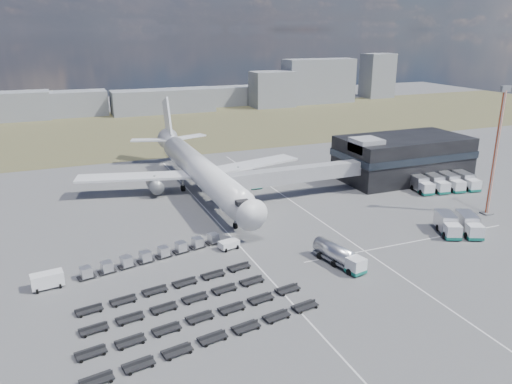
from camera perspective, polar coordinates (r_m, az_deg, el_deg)
name	(u,v)px	position (r m, az deg, el deg)	size (l,w,h in m)	color
ground	(254,248)	(82.25, -0.21, -6.37)	(420.00, 420.00, 0.00)	#565659
grass_strip	(139,129)	(184.75, -13.26, 6.98)	(420.00, 90.00, 0.01)	brown
lane_markings	(299,232)	(88.52, 4.94, -4.60)	(47.12, 110.00, 0.01)	silver
terminal	(402,157)	(123.72, 16.37, 3.88)	(30.40, 16.40, 11.00)	black
jet_bridge	(288,176)	(104.15, 3.66, 1.88)	(30.30, 3.80, 7.05)	#939399
airliner	(198,168)	(109.43, -6.62, 2.72)	(51.59, 64.53, 17.62)	white
skyline	(80,96)	(221.20, -19.48, 10.26)	(311.02, 25.00, 22.33)	gray
fuel_tanker	(339,256)	(76.93, 9.46, -7.17)	(4.30, 9.81, 3.08)	white
pushback_tug	(229,245)	(81.59, -3.12, -6.05)	(3.18, 1.79, 1.44)	white
utility_van	(47,281)	(75.36, -22.74, -9.33)	(4.24, 1.92, 2.27)	white
catering_truck	(251,180)	(113.49, -0.52, 1.43)	(2.87, 6.56, 2.97)	white
service_trucks_near	(458,224)	(94.02, 22.11, -3.46)	(8.88, 9.52, 3.06)	white
service_trucks_far	(443,182)	(118.49, 20.64, 1.04)	(15.04, 9.93, 3.10)	white
uld_row	(155,254)	(79.25, -11.51, -6.98)	(23.33, 6.89, 1.60)	black
baggage_dollies	(188,311)	(64.83, -7.75, -13.36)	(31.55, 20.33, 0.80)	black
floodlight_mast	(496,152)	(103.38, 25.72, 4.13)	(2.31, 1.89, 24.52)	#C5471F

